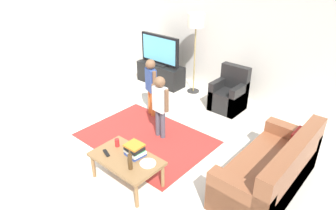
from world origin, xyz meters
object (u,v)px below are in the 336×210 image
couch (273,172)px  soda_can (117,143)px  tv_stand (161,74)px  tv (160,50)px  book_stack (135,150)px  child_near_tv (151,82)px  bottle (130,161)px  coffee_table (126,160)px  floor_lamp (196,25)px  armchair (230,95)px  child_center (160,102)px  tv_remote (106,153)px  plate (148,163)px

couch → soda_can: 2.21m
couch → tv_stand: bearing=154.5°
tv → book_stack: (2.07, -2.79, -0.34)m
child_near_tv → bottle: size_ratio=4.05×
coffee_table → couch: bearing=36.6°
tv_stand → couch: (3.63, -1.73, 0.05)m
floor_lamp → child_near_tv: floor_lamp is taller
floor_lamp → soda_can: bearing=-74.3°
tv_stand → armchair: bearing=-1.2°
armchair → child_near_tv: size_ratio=0.78×
child_center → tv_remote: (0.16, -1.30, -0.25)m
couch → child_near_tv: child_near_tv is taller
tv_stand → plate: tv_stand is taller
coffee_table → soda_can: soda_can is taller
child_center → floor_lamp: bearing=110.1°
couch → tv_remote: 2.31m
child_near_tv → book_stack: bearing=-52.9°
tv → floor_lamp: floor_lamp is taller
child_center → book_stack: 1.18m
tv_stand → floor_lamp: 1.58m
child_near_tv → armchair: bearing=50.0°
tv_remote → plate: (0.60, 0.22, -0.00)m
tv_remote → bottle: bearing=19.7°
tv → tv_remote: bearing=-60.1°
child_near_tv → soda_can: size_ratio=9.63×
coffee_table → bottle: size_ratio=3.51×
couch → floor_lamp: bearing=145.5°
book_stack → plate: bearing=-4.3°
child_center → tv_stand: bearing=132.1°
coffee_table → child_near_tv: bearing=123.8°
soda_can → couch: bearing=29.8°
couch → book_stack: (-1.56, -1.08, 0.21)m
child_center → soda_can: bearing=-82.6°
bottle → plate: bearing=65.5°
floor_lamp → coffee_table: 3.49m
floor_lamp → tv_remote: 3.50m
tv → armchair: (1.94, -0.02, -0.55)m
armchair → child_center: 1.79m
soda_can → plate: (0.62, 0.00, -0.05)m
armchair → book_stack: (0.13, -2.77, 0.21)m
couch → child_near_tv: (-2.72, 0.46, 0.41)m
floor_lamp → child_center: (0.69, -1.90, -0.86)m
tv → child_near_tv: bearing=-53.9°
couch → soda_can: size_ratio=15.00×
couch → child_center: 2.09m
child_near_tv → bottle: child_near_tv is taller
child_center → armchair: bearing=78.0°
armchair → bottle: 3.03m
couch → plate: size_ratio=8.18×
tv_stand → plate: size_ratio=5.45×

